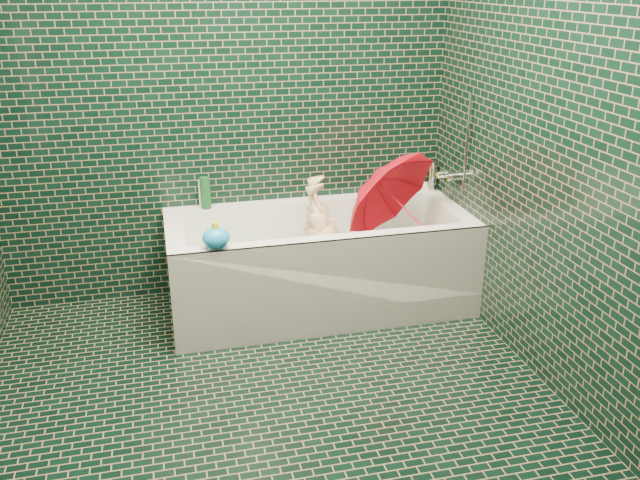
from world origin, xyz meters
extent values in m
plane|color=black|center=(0.00, 0.00, 0.00)|extent=(2.80, 2.80, 0.00)
plane|color=black|center=(0.00, 1.40, 1.25)|extent=(2.80, 0.00, 2.80)
plane|color=black|center=(0.00, -1.40, 1.25)|extent=(2.80, 0.00, 2.80)
plane|color=black|center=(1.30, 0.00, 1.25)|extent=(0.00, 2.80, 2.80)
cube|color=white|center=(0.45, 1.02, 0.07)|extent=(1.70, 0.75, 0.15)
cube|color=white|center=(0.45, 1.35, 0.35)|extent=(1.70, 0.10, 0.40)
cube|color=white|center=(0.45, 0.70, 0.35)|extent=(1.70, 0.10, 0.40)
cube|color=white|center=(1.25, 1.02, 0.35)|extent=(0.10, 0.55, 0.40)
cube|color=white|center=(-0.35, 1.02, 0.35)|extent=(0.10, 0.55, 0.40)
cube|color=white|center=(0.45, 0.66, 0.28)|extent=(1.70, 0.02, 0.55)
cube|color=green|center=(0.45, 1.02, 0.16)|extent=(1.35, 0.47, 0.01)
cube|color=silver|center=(0.45, 1.02, 0.30)|extent=(1.48, 0.53, 0.00)
cylinder|color=silver|center=(1.28, 1.02, 0.73)|extent=(0.14, 0.05, 0.05)
cylinder|color=silver|center=(1.20, 1.08, 0.73)|extent=(0.05, 0.04, 0.04)
cylinder|color=silver|center=(1.27, 0.92, 0.95)|extent=(0.01, 0.01, 0.55)
imported|color=tan|center=(0.52, 1.01, 0.31)|extent=(0.99, 0.62, 0.41)
imported|color=red|center=(0.91, 0.93, 0.61)|extent=(0.80, 0.95, 0.87)
imported|color=white|center=(1.24, 1.36, 0.55)|extent=(0.11, 0.11, 0.24)
imported|color=#61217D|center=(1.14, 1.35, 0.55)|extent=(0.09, 0.10, 0.18)
imported|color=#154C20|center=(1.18, 1.37, 0.55)|extent=(0.15, 0.15, 0.16)
cylinder|color=#154C20|center=(1.16, 1.36, 0.66)|extent=(0.06, 0.06, 0.23)
cylinder|color=silver|center=(1.25, 1.32, 0.65)|extent=(0.07, 0.07, 0.19)
cylinder|color=#154C20|center=(-0.15, 1.33, 0.64)|extent=(0.08, 0.08, 0.18)
cylinder|color=white|center=(-0.16, 1.35, 0.63)|extent=(0.06, 0.06, 0.17)
ellipsoid|color=yellow|center=(1.00, 1.37, 0.59)|extent=(0.10, 0.08, 0.07)
sphere|color=yellow|center=(1.04, 1.37, 0.63)|extent=(0.05, 0.05, 0.05)
cone|color=orange|center=(1.06, 1.37, 0.63)|extent=(0.02, 0.02, 0.02)
ellipsoid|color=#188BE0|center=(-0.16, 0.69, 0.61)|extent=(0.17, 0.16, 0.11)
cylinder|color=yellow|center=(-0.16, 0.69, 0.67)|extent=(0.03, 0.03, 0.04)
camera|label=1|loc=(-0.40, -2.45, 1.83)|focal=38.00mm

